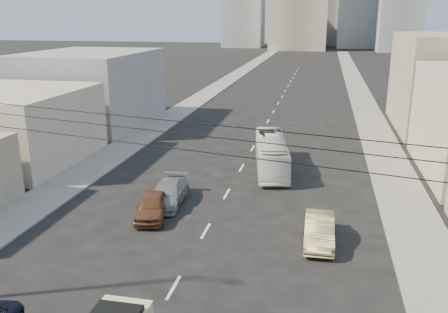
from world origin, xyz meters
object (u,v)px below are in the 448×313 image
at_px(sedan_tan, 319,230).
at_px(city_bus, 271,154).
at_px(sedan_brown, 152,206).
at_px(sedan_grey, 168,193).

bearing_deg(sedan_tan, city_bus, 106.83).
distance_m(sedan_brown, sedan_tan, 10.09).
xyz_separation_m(sedan_tan, sedan_grey, (-9.71, 3.70, -0.01)).
bearing_deg(city_bus, sedan_grey, -133.73).
xyz_separation_m(sedan_brown, sedan_grey, (0.28, 2.31, -0.02)).
relative_size(sedan_tan, sedan_grey, 0.89).
distance_m(sedan_tan, sedan_grey, 10.39).
bearing_deg(sedan_grey, sedan_brown, -100.95).
relative_size(city_bus, sedan_grey, 1.91).
relative_size(city_bus, sedan_brown, 2.18).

